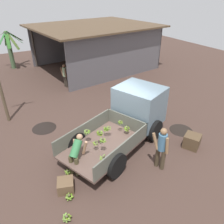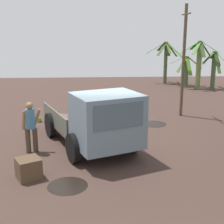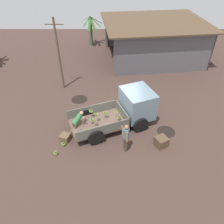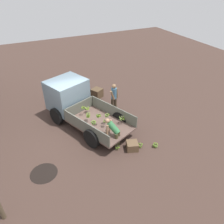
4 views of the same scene
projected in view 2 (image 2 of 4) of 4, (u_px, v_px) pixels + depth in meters
name	position (u px, v px, depth m)	size (l,w,h in m)	color
ground	(106.00, 147.00, 11.07)	(36.00, 36.00, 0.00)	#423029
mud_patch_0	(154.00, 124.00, 13.82)	(1.13, 1.13, 0.01)	black
mud_patch_1	(68.00, 186.00, 8.22)	(1.07, 1.07, 0.01)	black
cargo_truck	(101.00, 122.00, 10.06)	(5.32, 3.69, 2.13)	brown
utility_pole	(184.00, 60.00, 14.58)	(1.23, 0.15, 5.20)	brown
banana_palm_0	(186.00, 70.00, 23.32)	(2.41, 2.45, 2.27)	#4D6A43
banana_palm_1	(214.00, 69.00, 22.36)	(2.32, 1.88, 2.68)	#4A5D38
banana_palm_2	(166.00, 60.00, 24.61)	(2.39, 2.70, 3.28)	#465A35
banana_palm_4	(199.00, 64.00, 22.17)	(2.01, 2.80, 3.40)	olive
person_foreground_visitor	(31.00, 125.00, 10.33)	(0.46, 0.65, 1.73)	#433727
person_worker_loading	(76.00, 109.00, 13.07)	(0.80, 0.72, 1.41)	#484229
banana_bunch_on_ground_0	(76.00, 123.00, 13.59)	(0.25, 0.25, 0.21)	brown
banana_bunch_on_ground_1	(39.00, 119.00, 14.12)	(0.27, 0.27, 0.23)	brown
banana_bunch_on_ground_2	(53.00, 121.00, 13.86)	(0.28, 0.27, 0.22)	brown
wooden_crate_0	(62.00, 119.00, 13.83)	(0.52, 0.52, 0.39)	brown
wooden_crate_1	(29.00, 168.00, 8.60)	(0.61, 0.61, 0.58)	brown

